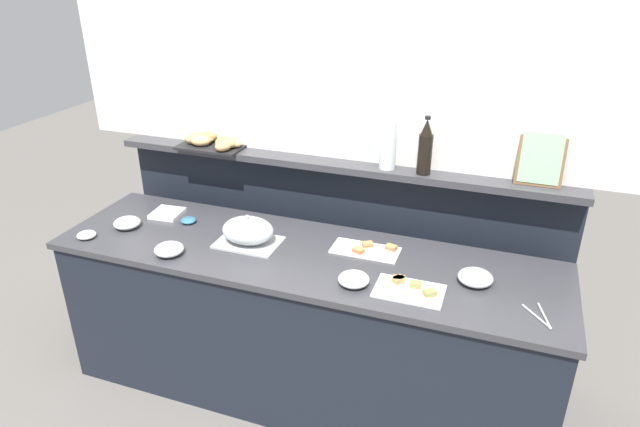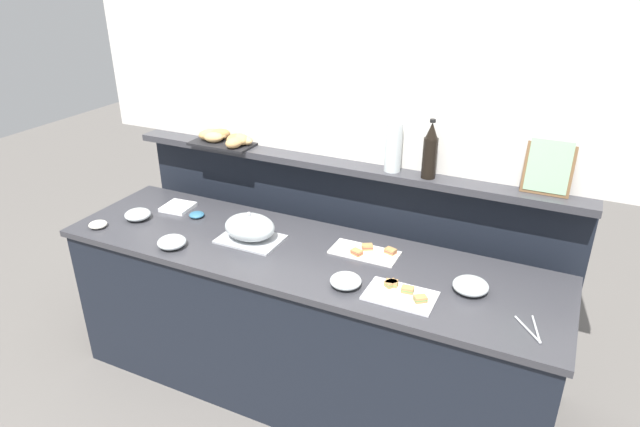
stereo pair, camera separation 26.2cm
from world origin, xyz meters
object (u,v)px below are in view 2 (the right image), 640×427
at_px(sandwich_platter_rear, 401,294).
at_px(serving_cloche, 250,228).
at_px(wine_bottle_dark, 430,152).
at_px(serving_tongs, 532,330).
at_px(sandwich_platter_side, 366,252).
at_px(glass_bowl_large, 172,242).
at_px(bread_basket, 225,138).
at_px(napkin_stack, 178,207).
at_px(condiment_bowl_red, 197,215).
at_px(condiment_bowl_teal, 98,224).
at_px(water_carafe, 393,147).
at_px(glass_bowl_small, 138,215).
at_px(glass_bowl_extra, 471,286).
at_px(framed_picture, 549,165).
at_px(glass_bowl_medium, 346,281).

distance_m(sandwich_platter_rear, serving_cloche, 0.93).
bearing_deg(wine_bottle_dark, serving_tongs, -44.29).
height_order(sandwich_platter_side, glass_bowl_large, glass_bowl_large).
bearing_deg(bread_basket, serving_tongs, -18.25).
bearing_deg(napkin_stack, glass_bowl_large, -54.98).
bearing_deg(condiment_bowl_red, glass_bowl_large, -73.28).
bearing_deg(condiment_bowl_teal, bread_basket, 58.81).
distance_m(sandwich_platter_side, water_carafe, 0.58).
bearing_deg(bread_basket, wine_bottle_dark, -0.07).
relative_size(glass_bowl_small, serving_tongs, 0.83).
relative_size(glass_bowl_large, glass_bowl_extra, 0.92).
xyz_separation_m(condiment_bowl_teal, serving_tongs, (2.36, 0.07, -0.01)).
relative_size(glass_bowl_large, serving_tongs, 0.84).
distance_m(sandwich_platter_rear, framed_picture, 0.97).
bearing_deg(serving_tongs, water_carafe, 142.78).
distance_m(sandwich_platter_rear, bread_basket, 1.54).
relative_size(condiment_bowl_teal, water_carafe, 0.38).
bearing_deg(sandwich_platter_rear, condiment_bowl_teal, -177.45).
height_order(condiment_bowl_red, water_carafe, water_carafe).
bearing_deg(serving_tongs, serving_cloche, 173.05).
height_order(condiment_bowl_teal, bread_basket, bread_basket).
height_order(glass_bowl_extra, serving_tongs, glass_bowl_extra).
bearing_deg(napkin_stack, condiment_bowl_red, -15.13).
xyz_separation_m(glass_bowl_medium, glass_bowl_extra, (0.54, 0.21, 0.00)).
bearing_deg(serving_tongs, condiment_bowl_teal, -178.40).
height_order(sandwich_platter_side, serving_cloche, serving_cloche).
xyz_separation_m(napkin_stack, water_carafe, (1.25, 0.31, 0.47)).
height_order(napkin_stack, water_carafe, water_carafe).
height_order(napkin_stack, bread_basket, bread_basket).
height_order(glass_bowl_extra, bread_basket, bread_basket).
xyz_separation_m(sandwich_platter_rear, glass_bowl_extra, (0.28, 0.17, 0.02)).
xyz_separation_m(napkin_stack, bread_basket, (0.17, 0.30, 0.37)).
height_order(sandwich_platter_side, framed_picture, framed_picture).
relative_size(wine_bottle_dark, bread_basket, 0.77).
xyz_separation_m(serving_cloche, glass_bowl_extra, (1.19, 0.00, -0.04)).
xyz_separation_m(sandwich_platter_side, glass_bowl_medium, (0.03, -0.33, 0.02)).
bearing_deg(condiment_bowl_teal, framed_picture, 18.27).
height_order(glass_bowl_medium, bread_basket, bread_basket).
height_order(sandwich_platter_rear, sandwich_platter_side, same).
height_order(condiment_bowl_red, serving_tongs, condiment_bowl_red).
bearing_deg(sandwich_platter_side, serving_cloche, -168.17).
xyz_separation_m(serving_cloche, wine_bottle_dark, (0.84, 0.45, 0.42)).
bearing_deg(serving_cloche, wine_bottle_dark, 28.52).
bearing_deg(sandwich_platter_rear, serving_tongs, -1.35).
bearing_deg(condiment_bowl_red, sandwich_platter_side, 1.34).
relative_size(sandwich_platter_side, napkin_stack, 2.09).
bearing_deg(framed_picture, glass_bowl_medium, -136.96).
xyz_separation_m(sandwich_platter_rear, bread_basket, (-1.36, 0.62, 0.38)).
bearing_deg(glass_bowl_small, glass_bowl_extra, 2.00).
bearing_deg(framed_picture, serving_tongs, -83.71).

